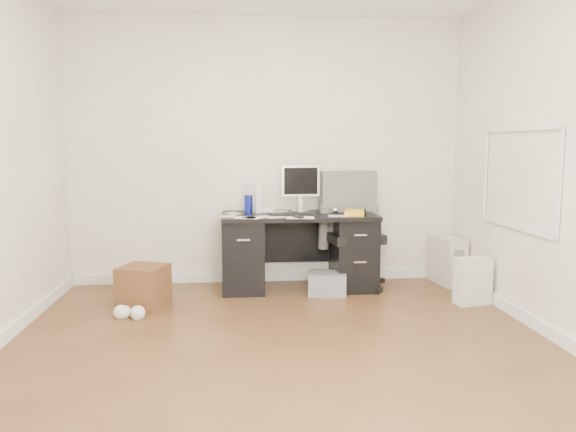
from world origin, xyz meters
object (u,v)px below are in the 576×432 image
(office_chair, at_px, (354,230))
(pc_tower, at_px, (447,260))
(keyboard, at_px, (291,214))
(desk, at_px, (299,249))
(lcd_monitor, at_px, (300,189))
(wicker_basket, at_px, (144,287))

(office_chair, height_order, pc_tower, office_chair)
(keyboard, bearing_deg, desk, 44.70)
(lcd_monitor, relative_size, pc_tower, 0.99)
(office_chair, relative_size, pc_tower, 2.40)
(lcd_monitor, distance_m, wicker_basket, 1.78)
(lcd_monitor, distance_m, pc_tower, 1.69)
(keyboard, bearing_deg, office_chair, 1.57)
(desk, distance_m, office_chair, 0.57)
(desk, bearing_deg, wicker_basket, -159.70)
(pc_tower, bearing_deg, desk, 175.59)
(desk, relative_size, lcd_monitor, 3.12)
(keyboard, xyz_separation_m, office_chair, (0.63, 0.08, -0.18))
(desk, xyz_separation_m, office_chair, (0.54, -0.03, 0.18))
(keyboard, bearing_deg, pc_tower, 0.23)
(wicker_basket, bearing_deg, lcd_monitor, 23.34)
(desk, height_order, wicker_basket, desk)
(desk, bearing_deg, lcd_monitor, 75.15)
(wicker_basket, bearing_deg, office_chair, 14.19)
(pc_tower, bearing_deg, lcd_monitor, 171.86)
(lcd_monitor, height_order, office_chair, lcd_monitor)
(desk, distance_m, wicker_basket, 1.54)
(pc_tower, bearing_deg, office_chair, 178.46)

